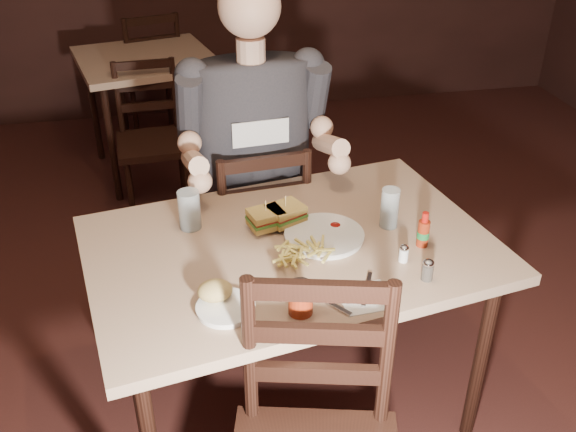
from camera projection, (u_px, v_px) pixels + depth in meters
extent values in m
cube|color=tan|center=(291.00, 249.00, 2.15)|extent=(1.46, 1.10, 0.04)
cylinder|color=black|center=(117.00, 314.00, 2.46)|extent=(0.05, 0.05, 0.73)
cylinder|color=black|center=(481.00, 360.00, 2.24)|extent=(0.05, 0.05, 0.73)
cylinder|color=black|center=(384.00, 253.00, 2.81)|extent=(0.05, 0.05, 0.73)
cube|color=tan|center=(146.00, 59.00, 3.95)|extent=(0.95, 0.95, 0.04)
cylinder|color=black|center=(112.00, 145.00, 3.78)|extent=(0.04, 0.04, 0.73)
cylinder|color=black|center=(94.00, 108.00, 4.29)|extent=(0.04, 0.04, 0.73)
cylinder|color=black|center=(215.00, 128.00, 4.00)|extent=(0.04, 0.04, 0.73)
cylinder|color=black|center=(187.00, 95.00, 4.51)|extent=(0.04, 0.04, 0.73)
cylinder|color=white|center=(324.00, 236.00, 2.17)|extent=(0.30, 0.30, 0.02)
ellipsoid|color=maroon|center=(335.00, 225.00, 2.21)|extent=(0.04, 0.04, 0.01)
cylinder|color=silver|center=(189.00, 210.00, 2.20)|extent=(0.09, 0.09, 0.14)
cylinder|color=silver|center=(390.00, 208.00, 2.21)|extent=(0.07, 0.07, 0.14)
cube|color=white|center=(365.00, 297.00, 1.89)|extent=(0.16, 0.15, 0.00)
cube|color=silver|center=(322.00, 298.00, 1.88)|extent=(0.14, 0.18, 0.01)
cube|color=silver|center=(367.00, 289.00, 1.92)|extent=(0.08, 0.16, 0.01)
cylinder|color=white|center=(226.00, 309.00, 1.84)|extent=(0.19, 0.19, 0.01)
ellipsoid|color=tan|center=(215.00, 291.00, 1.86)|extent=(0.12, 0.10, 0.06)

